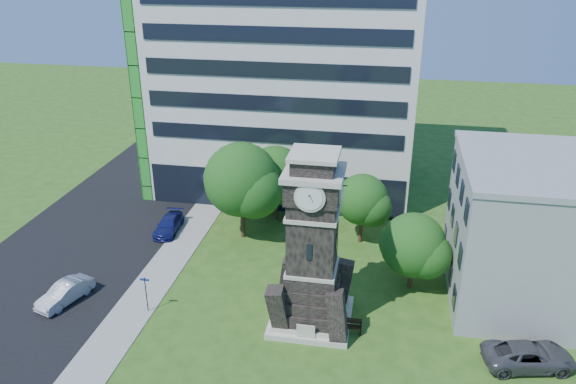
% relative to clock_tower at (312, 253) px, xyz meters
% --- Properties ---
extents(ground, '(160.00, 160.00, 0.00)m').
position_rel_clock_tower_xyz_m(ground, '(-3.00, -2.00, -5.28)').
color(ground, '#2B5217').
rests_on(ground, ground).
extents(sidewalk, '(3.00, 70.00, 0.06)m').
position_rel_clock_tower_xyz_m(sidewalk, '(-12.50, 3.00, -5.25)').
color(sidewalk, gray).
rests_on(sidewalk, ground).
extents(street, '(14.00, 80.00, 0.02)m').
position_rel_clock_tower_xyz_m(street, '(-21.00, 3.00, -5.27)').
color(street, black).
rests_on(street, ground).
extents(clock_tower, '(5.40, 5.40, 12.22)m').
position_rel_clock_tower_xyz_m(clock_tower, '(0.00, 0.00, 0.00)').
color(clock_tower, beige).
rests_on(clock_tower, ground).
extents(office_tall, '(26.20, 15.11, 28.60)m').
position_rel_clock_tower_xyz_m(office_tall, '(-6.20, 23.84, 8.94)').
color(office_tall, white).
rests_on(office_tall, ground).
extents(office_low, '(15.20, 12.20, 10.40)m').
position_rel_clock_tower_xyz_m(office_low, '(16.97, 6.00, -0.07)').
color(office_low, '#949699').
rests_on(office_low, ground).
extents(car_street_mid, '(2.79, 4.63, 1.44)m').
position_rel_clock_tower_xyz_m(car_street_mid, '(-17.74, -1.11, -4.56)').
color(car_street_mid, '#B4B6BC').
rests_on(car_street_mid, ground).
extents(car_street_north, '(2.18, 4.70, 1.33)m').
position_rel_clock_tower_xyz_m(car_street_north, '(-14.43, 10.49, -4.62)').
color(car_street_north, navy).
rests_on(car_street_north, ground).
extents(car_east_lot, '(5.90, 3.61, 1.53)m').
position_rel_clock_tower_xyz_m(car_east_lot, '(13.68, -2.15, -4.52)').
color(car_east_lot, '#4A4A4F').
rests_on(car_east_lot, ground).
extents(park_bench, '(2.03, 0.54, 1.05)m').
position_rel_clock_tower_xyz_m(park_bench, '(2.49, -0.89, -4.73)').
color(park_bench, black).
rests_on(park_bench, ground).
extents(street_sign, '(0.67, 0.07, 2.78)m').
position_rel_clock_tower_xyz_m(street_sign, '(-11.42, -1.16, -3.54)').
color(street_sign, black).
rests_on(street_sign, ground).
extents(tree_nw, '(7.01, 6.38, 8.64)m').
position_rel_clock_tower_xyz_m(tree_nw, '(-7.54, 10.77, -0.05)').
color(tree_nw, '#332114').
rests_on(tree_nw, ground).
extents(tree_nc, '(5.92, 5.38, 7.14)m').
position_rel_clock_tower_xyz_m(tree_nc, '(-5.44, 14.68, -1.01)').
color(tree_nc, '#332114').
rests_on(tree_nc, ground).
extents(tree_ne, '(4.81, 4.37, 6.21)m').
position_rel_clock_tower_xyz_m(tree_ne, '(2.62, 11.73, -1.42)').
color(tree_ne, '#332114').
rests_on(tree_ne, ground).
extents(tree_east, '(5.27, 4.79, 5.98)m').
position_rel_clock_tower_xyz_m(tree_east, '(6.76, 5.36, -1.84)').
color(tree_east, '#332114').
rests_on(tree_east, ground).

